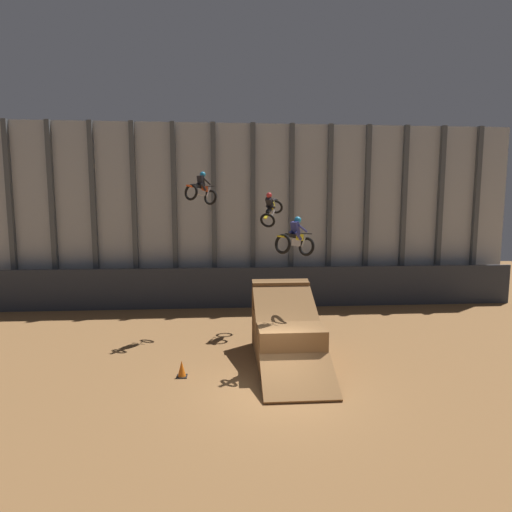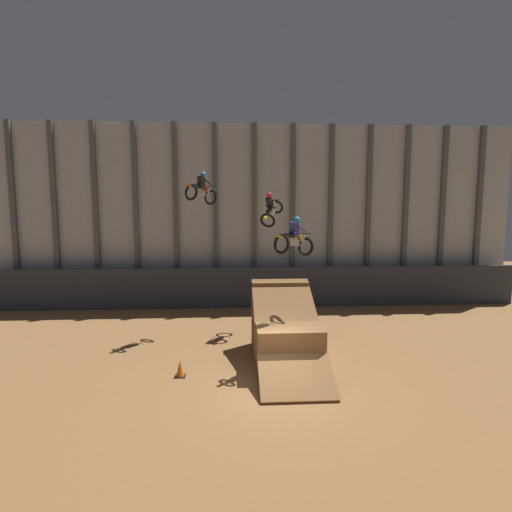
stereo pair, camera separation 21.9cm
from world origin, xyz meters
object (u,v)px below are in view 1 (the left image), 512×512
(rider_bike_left_air, at_px, (201,190))
(dirt_ramp, at_px, (286,333))
(traffic_cone_near_ramp, at_px, (182,369))
(rider_bike_right_air, at_px, (295,239))
(rider_bike_center_air, at_px, (271,209))

(rider_bike_left_air, bearing_deg, dirt_ramp, -12.81)
(traffic_cone_near_ramp, bearing_deg, dirt_ramp, 21.91)
(dirt_ramp, height_order, traffic_cone_near_ramp, dirt_ramp)
(dirt_ramp, distance_m, rider_bike_right_air, 3.68)
(dirt_ramp, relative_size, rider_bike_left_air, 3.23)
(rider_bike_right_air, xyz_separation_m, traffic_cone_near_ramp, (-4.12, -1.27, -4.36))
(rider_bike_center_air, xyz_separation_m, traffic_cone_near_ramp, (-3.69, -5.69, -5.46))
(dirt_ramp, xyz_separation_m, rider_bike_center_air, (-0.13, 4.15, 4.76))
(rider_bike_right_air, bearing_deg, rider_bike_center_air, 144.16)
(rider_bike_center_air, distance_m, rider_bike_right_air, 4.57)
(rider_bike_right_air, distance_m, traffic_cone_near_ramp, 6.13)
(rider_bike_left_air, bearing_deg, rider_bike_center_air, 41.69)
(rider_bike_left_air, height_order, traffic_cone_near_ramp, rider_bike_left_air)
(dirt_ramp, xyz_separation_m, rider_bike_right_air, (0.30, -0.26, 3.66))
(dirt_ramp, relative_size, rider_bike_center_air, 2.99)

